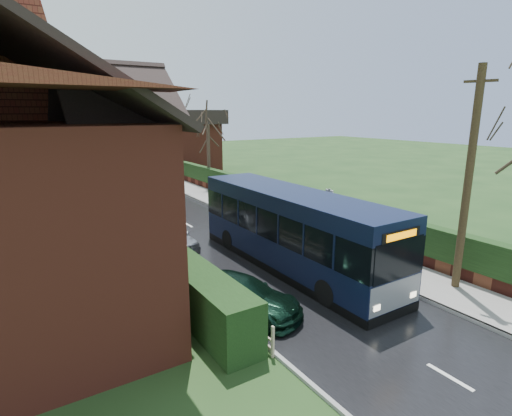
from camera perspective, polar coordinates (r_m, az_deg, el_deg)
ground at (r=14.96m, az=5.79°, el=-11.35°), size 140.00×140.00×0.00m
road at (r=23.14m, az=-9.70°, el=-2.38°), size 6.00×100.00×0.02m
pavement at (r=25.00m, az=-0.72°, el=-0.85°), size 2.50×100.00×0.14m
kerb_right at (r=24.41m, az=-3.11°, el=-1.22°), size 0.12×100.00×0.14m
kerb_left at (r=22.19m, az=-16.98°, el=-3.38°), size 0.12×100.00×0.10m
front_hedge at (r=17.15m, az=-15.27°, el=-5.59°), size 1.20×16.00×1.60m
picket_fence at (r=17.48m, az=-12.85°, el=-6.29°), size 0.10×16.00×0.90m
right_wall_hedge at (r=25.62m, az=2.22°, el=1.68°), size 0.60×50.00×1.80m
bus at (r=16.33m, az=5.16°, el=-3.22°), size 2.45×10.55×3.20m
car_silver at (r=19.11m, az=-12.07°, el=-3.94°), size 1.70×3.82×1.28m
car_green at (r=12.99m, az=-2.10°, el=-12.41°), size 3.29×4.42×1.19m
car_distant at (r=51.39m, az=-24.66°, el=6.02°), size 1.43×4.00×1.31m
bus_stop_sign at (r=17.64m, az=10.31°, el=-0.63°), size 0.10×0.47×3.08m
telegraph_pole at (r=15.41m, az=28.03°, el=3.26°), size 0.36×0.99×7.81m
tree_right_far at (r=33.40m, az=-6.94°, el=12.43°), size 3.95×3.95×7.62m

